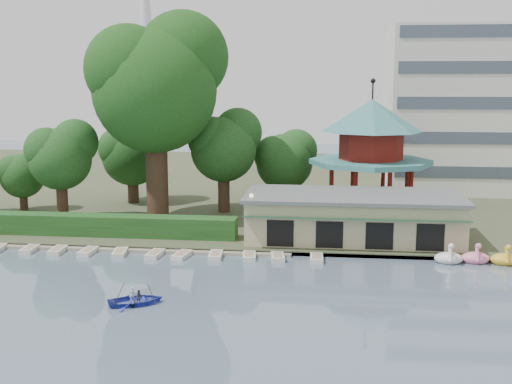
% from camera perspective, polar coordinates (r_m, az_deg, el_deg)
% --- Properties ---
extents(ground_plane, '(220.00, 220.00, 0.00)m').
position_cam_1_polar(ground_plane, '(36.66, -6.51, -12.55)').
color(ground_plane, slate).
rests_on(ground_plane, ground).
extents(shore, '(220.00, 70.00, 0.40)m').
position_cam_1_polar(shore, '(86.43, 1.28, 0.75)').
color(shore, '#424930').
rests_on(shore, ground).
extents(embankment, '(220.00, 0.60, 0.30)m').
position_cam_1_polar(embankment, '(52.72, -2.26, -5.29)').
color(embankment, gray).
rests_on(embankment, ground).
extents(dock, '(34.00, 1.60, 0.24)m').
position_cam_1_polar(dock, '(55.72, -14.60, -4.80)').
color(dock, gray).
rests_on(dock, ground).
extents(boathouse, '(18.60, 9.39, 3.90)m').
position_cam_1_polar(boathouse, '(56.18, 8.61, -2.11)').
color(boathouse, tan).
rests_on(boathouse, shore).
extents(pavilion, '(12.40, 12.40, 13.50)m').
position_cam_1_polar(pavilion, '(65.41, 10.19, 4.07)').
color(pavilion, tan).
rests_on(pavilion, shore).
extents(broadcast_tower, '(8.00, 8.00, 96.00)m').
position_cam_1_polar(broadcast_tower, '(181.13, -9.81, 16.12)').
color(broadcast_tower, silver).
rests_on(broadcast_tower, ground).
extents(hedge, '(30.00, 2.00, 1.80)m').
position_cam_1_polar(hedge, '(59.53, -16.21, -2.77)').
color(hedge, '#204C1C').
rests_on(hedge, shore).
extents(lamp_post, '(0.36, 0.36, 4.28)m').
position_cam_1_polar(lamp_post, '(53.42, -0.41, -1.56)').
color(lamp_post, black).
rests_on(lamp_post, shore).
extents(big_tree, '(13.26, 12.35, 20.34)m').
position_cam_1_polar(big_tree, '(63.41, -8.83, 9.84)').
color(big_tree, '#3A281C').
rests_on(big_tree, shore).
extents(small_trees, '(39.14, 16.57, 10.77)m').
position_cam_1_polar(small_trees, '(68.26, -9.61, 3.38)').
color(small_trees, '#3A281C').
rests_on(small_trees, shore).
extents(moored_rowboats, '(35.42, 2.77, 0.36)m').
position_cam_1_polar(moored_rowboats, '(53.82, -13.29, -5.20)').
color(moored_rowboats, silver).
rests_on(moored_rowboats, ground).
extents(rowboat_with_passengers, '(5.85, 5.16, 2.01)m').
position_cam_1_polar(rowboat_with_passengers, '(41.66, -10.65, -9.12)').
color(rowboat_with_passengers, '#2F3CB1').
rests_on(rowboat_with_passengers, ground).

